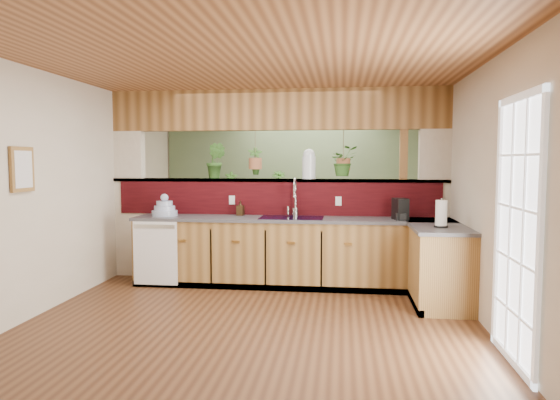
# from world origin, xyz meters

# --- Properties ---
(ground) EXTENTS (4.60, 7.00, 0.01)m
(ground) POSITION_xyz_m (0.00, 0.00, 0.00)
(ground) COLOR #4C2C17
(ground) RESTS_ON ground
(ceiling) EXTENTS (4.60, 7.00, 0.01)m
(ceiling) POSITION_xyz_m (0.00, 0.00, 2.60)
(ceiling) COLOR brown
(ceiling) RESTS_ON ground
(wall_back) EXTENTS (4.60, 0.02, 2.60)m
(wall_back) POSITION_xyz_m (0.00, 3.50, 1.30)
(wall_back) COLOR beige
(wall_back) RESTS_ON ground
(wall_front) EXTENTS (4.60, 0.02, 2.60)m
(wall_front) POSITION_xyz_m (0.00, -3.50, 1.30)
(wall_front) COLOR beige
(wall_front) RESTS_ON ground
(wall_left) EXTENTS (0.02, 7.00, 2.60)m
(wall_left) POSITION_xyz_m (-2.30, 0.00, 1.30)
(wall_left) COLOR beige
(wall_left) RESTS_ON ground
(wall_right) EXTENTS (0.02, 7.00, 2.60)m
(wall_right) POSITION_xyz_m (2.30, 0.00, 1.30)
(wall_right) COLOR beige
(wall_right) RESTS_ON ground
(pass_through_partition) EXTENTS (4.60, 0.21, 2.60)m
(pass_through_partition) POSITION_xyz_m (0.03, 1.35, 1.19)
(pass_through_partition) COLOR beige
(pass_through_partition) RESTS_ON ground
(pass_through_ledge) EXTENTS (4.60, 0.21, 0.04)m
(pass_through_ledge) POSITION_xyz_m (0.00, 1.35, 1.37)
(pass_through_ledge) COLOR brown
(pass_through_ledge) RESTS_ON ground
(header_beam) EXTENTS (4.60, 0.15, 0.55)m
(header_beam) POSITION_xyz_m (0.00, 1.35, 2.33)
(header_beam) COLOR brown
(header_beam) RESTS_ON ground
(sage_backwall) EXTENTS (4.55, 0.02, 2.55)m
(sage_backwall) POSITION_xyz_m (0.00, 3.48, 1.30)
(sage_backwall) COLOR #5C734F
(sage_backwall) RESTS_ON ground
(countertop) EXTENTS (4.14, 1.52, 0.90)m
(countertop) POSITION_xyz_m (0.84, 0.87, 0.45)
(countertop) COLOR brown
(countertop) RESTS_ON ground
(dishwasher) EXTENTS (0.58, 0.03, 0.82)m
(dishwasher) POSITION_xyz_m (-1.48, 0.66, 0.46)
(dishwasher) COLOR white
(dishwasher) RESTS_ON ground
(navy_sink) EXTENTS (0.82, 0.50, 0.18)m
(navy_sink) POSITION_xyz_m (0.25, 0.98, 0.82)
(navy_sink) COLOR black
(navy_sink) RESTS_ON countertop
(french_door) EXTENTS (0.06, 1.02, 2.16)m
(french_door) POSITION_xyz_m (2.27, -1.30, 1.05)
(french_door) COLOR white
(french_door) RESTS_ON ground
(framed_print) EXTENTS (0.04, 0.35, 0.45)m
(framed_print) POSITION_xyz_m (-2.27, -0.80, 1.55)
(framed_print) COLOR brown
(framed_print) RESTS_ON wall_left
(faucet) EXTENTS (0.23, 0.23, 0.51)m
(faucet) POSITION_xyz_m (0.28, 1.13, 1.18)
(faucet) COLOR #B7B7B2
(faucet) RESTS_ON countertop
(dish_stack) EXTENTS (0.34, 0.34, 0.30)m
(dish_stack) POSITION_xyz_m (-1.46, 0.97, 0.99)
(dish_stack) COLOR #9DABCB
(dish_stack) RESTS_ON countertop
(soap_dispenser) EXTENTS (0.10, 0.10, 0.20)m
(soap_dispenser) POSITION_xyz_m (-0.46, 1.15, 1.00)
(soap_dispenser) COLOR #3B2815
(soap_dispenser) RESTS_ON countertop
(coffee_maker) EXTENTS (0.14, 0.24, 0.27)m
(coffee_maker) POSITION_xyz_m (1.62, 0.91, 1.02)
(coffee_maker) COLOR black
(coffee_maker) RESTS_ON countertop
(paper_towel) EXTENTS (0.15, 0.15, 0.32)m
(paper_towel) POSITION_xyz_m (1.99, 0.23, 1.05)
(paper_towel) COLOR black
(paper_towel) RESTS_ON countertop
(glass_jar) EXTENTS (0.18, 0.18, 0.41)m
(glass_jar) POSITION_xyz_m (0.45, 1.35, 1.59)
(glass_jar) COLOR silver
(glass_jar) RESTS_ON pass_through_ledge
(ledge_plant_left) EXTENTS (0.32, 0.28, 0.49)m
(ledge_plant_left) POSITION_xyz_m (-0.85, 1.35, 1.64)
(ledge_plant_left) COLOR #2C571E
(ledge_plant_left) RESTS_ON pass_through_ledge
(hanging_plant_a) EXTENTS (0.23, 0.18, 0.53)m
(hanging_plant_a) POSITION_xyz_m (-0.29, 1.35, 1.76)
(hanging_plant_a) COLOR brown
(hanging_plant_a) RESTS_ON header_beam
(hanging_plant_b) EXTENTS (0.45, 0.42, 0.54)m
(hanging_plant_b) POSITION_xyz_m (0.91, 1.35, 1.80)
(hanging_plant_b) COLOR brown
(hanging_plant_b) RESTS_ON header_beam
(shelving_console) EXTENTS (1.62, 0.81, 1.04)m
(shelving_console) POSITION_xyz_m (-0.62, 3.25, 0.50)
(shelving_console) COLOR black
(shelving_console) RESTS_ON ground
(shelf_plant_a) EXTENTS (0.26, 0.21, 0.43)m
(shelf_plant_a) POSITION_xyz_m (-1.06, 3.25, 1.24)
(shelf_plant_a) COLOR #2C571E
(shelf_plant_a) RESTS_ON shelving_console
(shelf_plant_b) EXTENTS (0.29, 0.29, 0.44)m
(shelf_plant_b) POSITION_xyz_m (-0.21, 3.25, 1.24)
(shelf_plant_b) COLOR #2C571E
(shelf_plant_b) RESTS_ON shelving_console
(floor_plant) EXTENTS (0.80, 0.74, 0.74)m
(floor_plant) POSITION_xyz_m (0.62, 2.05, 0.37)
(floor_plant) COLOR #2C571E
(floor_plant) RESTS_ON ground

